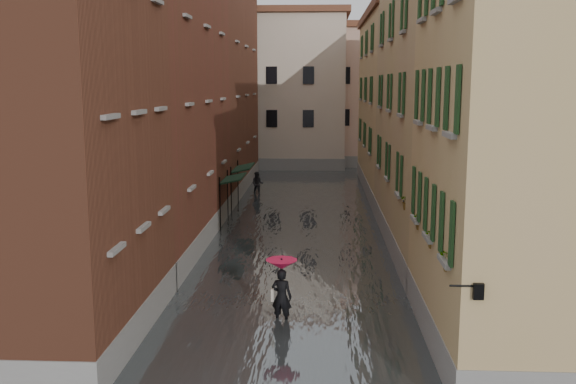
# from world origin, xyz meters

# --- Properties ---
(ground) EXTENTS (120.00, 120.00, 0.00)m
(ground) POSITION_xyz_m (0.00, 0.00, 0.00)
(ground) COLOR #535355
(ground) RESTS_ON ground
(floodwater) EXTENTS (10.00, 60.00, 0.20)m
(floodwater) POSITION_xyz_m (0.00, 13.00, 0.10)
(floodwater) COLOR #505659
(floodwater) RESTS_ON ground
(building_left_near) EXTENTS (6.00, 8.00, 13.00)m
(building_left_near) POSITION_xyz_m (-7.00, -2.00, 6.50)
(building_left_near) COLOR brown
(building_left_near) RESTS_ON ground
(building_left_mid) EXTENTS (6.00, 14.00, 12.50)m
(building_left_mid) POSITION_xyz_m (-7.00, 9.00, 6.25)
(building_left_mid) COLOR maroon
(building_left_mid) RESTS_ON ground
(building_left_far) EXTENTS (6.00, 16.00, 14.00)m
(building_left_far) POSITION_xyz_m (-7.00, 24.00, 7.00)
(building_left_far) COLOR brown
(building_left_far) RESTS_ON ground
(building_right_near) EXTENTS (6.00, 8.00, 11.50)m
(building_right_near) POSITION_xyz_m (7.00, -2.00, 5.75)
(building_right_near) COLOR tan
(building_right_near) RESTS_ON ground
(building_right_mid) EXTENTS (6.00, 14.00, 13.00)m
(building_right_mid) POSITION_xyz_m (7.00, 9.00, 6.50)
(building_right_mid) COLOR #A17F61
(building_right_mid) RESTS_ON ground
(building_right_far) EXTENTS (6.00, 16.00, 11.50)m
(building_right_far) POSITION_xyz_m (7.00, 24.00, 5.75)
(building_right_far) COLOR tan
(building_right_far) RESTS_ON ground
(building_end_cream) EXTENTS (12.00, 9.00, 13.00)m
(building_end_cream) POSITION_xyz_m (-3.00, 38.00, 6.50)
(building_end_cream) COLOR beige
(building_end_cream) RESTS_ON ground
(building_end_pink) EXTENTS (10.00, 9.00, 12.00)m
(building_end_pink) POSITION_xyz_m (6.00, 40.00, 6.00)
(building_end_pink) COLOR tan
(building_end_pink) RESTS_ON ground
(awning_near) EXTENTS (1.09, 2.72, 2.80)m
(awning_near) POSITION_xyz_m (-3.49, 13.03, 2.46)
(awning_near) COLOR black
(awning_near) RESTS_ON ground
(awning_far) EXTENTS (1.09, 3.05, 2.80)m
(awning_far) POSITION_xyz_m (-3.49, 17.20, 2.47)
(awning_far) COLOR black
(awning_far) RESTS_ON ground
(wall_lantern) EXTENTS (0.71, 0.22, 0.35)m
(wall_lantern) POSITION_xyz_m (4.33, -6.00, 3.01)
(wall_lantern) COLOR black
(wall_lantern) RESTS_ON ground
(window_planters) EXTENTS (0.59, 8.41, 0.84)m
(window_planters) POSITION_xyz_m (4.12, -0.75, 3.51)
(window_planters) COLOR olive
(window_planters) RESTS_ON ground
(pedestrian_main) EXTENTS (0.99, 0.99, 2.06)m
(pedestrian_main) POSITION_xyz_m (-0.17, -0.45, 1.25)
(pedestrian_main) COLOR black
(pedestrian_main) RESTS_ON ground
(pedestrian_far) EXTENTS (0.85, 0.70, 1.62)m
(pedestrian_far) POSITION_xyz_m (-3.12, 22.25, 0.81)
(pedestrian_far) COLOR black
(pedestrian_far) RESTS_ON ground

